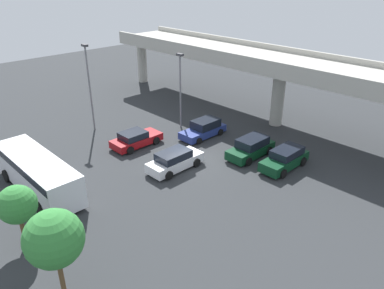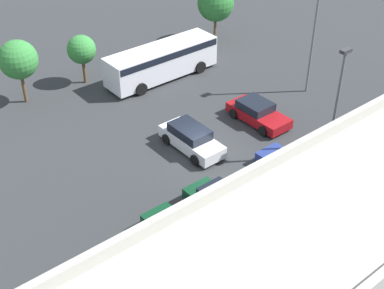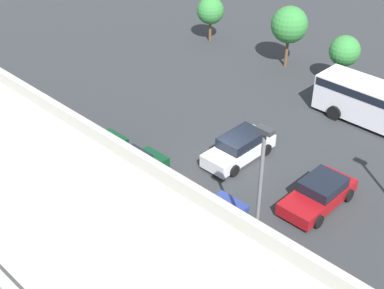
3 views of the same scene
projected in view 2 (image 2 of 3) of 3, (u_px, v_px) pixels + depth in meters
The scene contains 12 objects.
ground_plane at pixel (202, 157), 33.13m from camera, with size 93.85×93.85×0.00m, color #2D3033.
parked_car_0 at pixel (258, 113), 36.25m from camera, with size 2.18×4.55×1.40m.
parked_car_1 at pixel (296, 167), 31.09m from camera, with size 2.09×4.61×1.59m.
parked_car_2 at pixel (191, 138), 33.53m from camera, with size 2.03×4.67×1.55m.
parked_car_3 at pixel (222, 206), 28.22m from camera, with size 2.06×4.52×1.65m.
parked_car_4 at pixel (181, 236), 26.41m from camera, with size 1.98×4.55×1.59m.
shuttle_bus at pixel (162, 59), 41.04m from camera, with size 9.17×2.79×2.56m.
lamp_post_near_aisle at pixel (338, 97), 30.72m from camera, with size 0.70×0.35×7.27m.
lamp_post_mid_lot at pixel (314, 31), 37.38m from camera, with size 0.70×0.35×8.20m.
tree_front_left at pixel (216, 3), 45.99m from camera, with size 3.17×3.17×4.96m.
tree_front_centre at pixel (81, 50), 39.70m from camera, with size 2.16×2.16×3.83m.
tree_front_right at pixel (18, 60), 36.91m from camera, with size 2.75×2.75×4.72m.
Camera 2 is at (17.37, 20.39, 19.53)m, focal length 50.00 mm.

